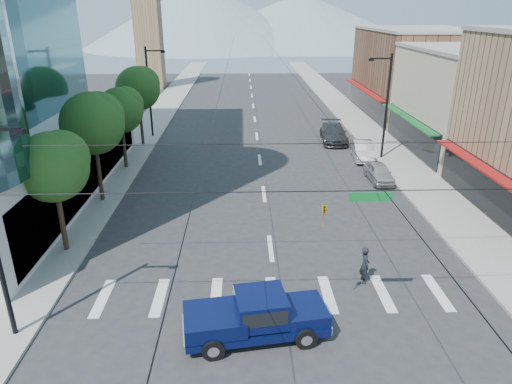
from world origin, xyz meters
TOP-DOWN VIEW (x-y plane):
  - ground at (0.00, 0.00)m, footprint 160.00×160.00m
  - sidewalk_left at (-12.00, 40.00)m, footprint 4.00×120.00m
  - sidewalk_right at (12.00, 40.00)m, footprint 4.00×120.00m
  - shop_mid at (20.00, 24.00)m, footprint 12.00×14.00m
  - shop_far at (20.00, 40.00)m, footprint 12.00×18.00m
  - clock_tower at (-16.50, 62.00)m, footprint 4.80×4.80m
  - mountain_left at (-15.00, 150.00)m, footprint 80.00×80.00m
  - mountain_right at (20.00, 160.00)m, footprint 90.00×90.00m
  - tree_near at (-11.07, 6.10)m, footprint 3.65×3.64m
  - tree_midnear at (-11.07, 13.10)m, footprint 4.09×4.09m
  - tree_midfar at (-11.07, 20.10)m, footprint 3.65×3.64m
  - tree_far at (-11.07, 27.10)m, footprint 4.09×4.09m
  - signal_rig at (0.19, -1.00)m, footprint 21.80×0.20m
  - lamp_pole_nw at (-10.67, 30.00)m, footprint 2.00×0.25m
  - lamp_pole_ne at (10.67, 22.00)m, footprint 2.00×0.25m
  - pickup_truck at (-1.07, -1.33)m, footprint 6.03×2.90m
  - pedestrian at (4.32, 2.53)m, footprint 0.46×0.69m
  - parked_car_near at (8.97, 16.41)m, footprint 1.68×4.06m
  - parked_car_mid at (9.12, 22.06)m, footprint 2.08×4.85m
  - parked_car_far at (7.60, 27.76)m, footprint 2.83×6.07m

SIDE VIEW (x-z plane):
  - ground at x=0.00m, z-range 0.00..0.00m
  - sidewalk_left at x=-12.00m, z-range 0.00..0.15m
  - sidewalk_right at x=12.00m, z-range 0.00..0.15m
  - parked_car_near at x=8.97m, z-range 0.00..1.37m
  - parked_car_mid at x=9.12m, z-range 0.00..1.56m
  - parked_car_far at x=7.60m, z-range 0.00..1.72m
  - pedestrian at x=4.32m, z-range 0.00..1.88m
  - pickup_truck at x=-1.07m, z-range 0.04..2.00m
  - shop_mid at x=20.00m, z-range 0.00..9.00m
  - signal_rig at x=0.19m, z-range 0.14..9.14m
  - lamp_pole_nw at x=-10.67m, z-range 0.44..9.44m
  - lamp_pole_ne at x=10.67m, z-range 0.44..9.44m
  - tree_near at x=-11.07m, z-range 1.64..8.34m
  - tree_midfar at x=-11.07m, z-range 1.64..8.34m
  - shop_far at x=20.00m, z-range 0.00..10.00m
  - tree_midnear at x=-11.07m, z-range 1.83..9.35m
  - tree_far at x=-11.07m, z-range 1.83..9.35m
  - mountain_right at x=20.00m, z-range 0.00..18.00m
  - clock_tower at x=-16.50m, z-range 0.44..20.84m
  - mountain_left at x=-15.00m, z-range 0.00..22.00m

